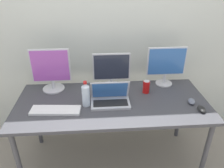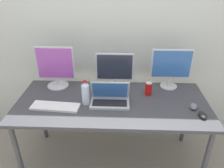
{
  "view_description": "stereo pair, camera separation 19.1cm",
  "coord_description": "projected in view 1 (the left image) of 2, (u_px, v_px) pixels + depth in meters",
  "views": [
    {
      "loc": [
        -0.12,
        -1.68,
        1.82
      ],
      "look_at": [
        0.0,
        0.0,
        0.92
      ],
      "focal_mm": 35.0,
      "sensor_mm": 36.0,
      "label": 1
    },
    {
      "loc": [
        0.07,
        -1.68,
        1.82
      ],
      "look_at": [
        0.0,
        0.0,
        0.92
      ],
      "focal_mm": 35.0,
      "sensor_mm": 36.0,
      "label": 2
    }
  ],
  "objects": [
    {
      "name": "mouse_by_laptop",
      "position": [
        192.0,
        101.0,
        1.96
      ],
      "size": [
        0.08,
        0.11,
        0.04
      ],
      "primitive_type": "ellipsoid",
      "rotation": [
        0.0,
        0.0,
        -0.25
      ],
      "color": "slate",
      "rests_on": "work_desk"
    },
    {
      "name": "laptop_silver",
      "position": [
        110.0,
        98.0,
        1.95
      ],
      "size": [
        0.35,
        0.21,
        0.21
      ],
      "color": "#B7B7BC",
      "rests_on": "work_desk"
    },
    {
      "name": "water_bottle",
      "position": [
        86.0,
        95.0,
        1.89
      ],
      "size": [
        0.07,
        0.07,
        0.24
      ],
      "color": "silver",
      "rests_on": "work_desk"
    },
    {
      "name": "ground_plane",
      "position": [
        112.0,
        159.0,
        2.35
      ],
      "size": [
        16.0,
        16.0,
        0.0
      ],
      "primitive_type": "plane",
      "color": "gray"
    },
    {
      "name": "monitor_left",
      "position": [
        51.0,
        70.0,
        2.1
      ],
      "size": [
        0.37,
        0.21,
        0.42
      ],
      "color": "silver",
      "rests_on": "work_desk"
    },
    {
      "name": "work_desk",
      "position": [
        112.0,
        107.0,
        2.03
      ],
      "size": [
        1.74,
        0.77,
        0.74
      ],
      "color": "#424247",
      "rests_on": "ground"
    },
    {
      "name": "mouse_by_keyboard",
      "position": [
        202.0,
        109.0,
        1.86
      ],
      "size": [
        0.07,
        0.11,
        0.03
      ],
      "primitive_type": "ellipsoid",
      "rotation": [
        0.0,
        0.0,
        -0.05
      ],
      "color": "black",
      "rests_on": "work_desk"
    },
    {
      "name": "monitor_right",
      "position": [
        166.0,
        64.0,
        2.19
      ],
      "size": [
        0.39,
        0.17,
        0.4
      ],
      "color": "silver",
      "rests_on": "work_desk"
    },
    {
      "name": "monitor_center",
      "position": [
        111.0,
        71.0,
        2.15
      ],
      "size": [
        0.37,
        0.21,
        0.36
      ],
      "color": "silver",
      "rests_on": "work_desk"
    },
    {
      "name": "wall_back",
      "position": [
        108.0,
        25.0,
        2.25
      ],
      "size": [
        7.0,
        0.08,
        2.6
      ],
      "primitive_type": "cube",
      "color": "silver",
      "rests_on": "ground"
    },
    {
      "name": "soda_can_near_keyboard",
      "position": [
        146.0,
        87.0,
        2.11
      ],
      "size": [
        0.07,
        0.07,
        0.13
      ],
      "color": "red",
      "rests_on": "work_desk"
    },
    {
      "name": "keyboard_main",
      "position": [
        56.0,
        110.0,
        1.85
      ],
      "size": [
        0.43,
        0.17,
        0.02
      ],
      "primitive_type": "cube",
      "rotation": [
        0.0,
        0.0,
        -0.08
      ],
      "color": "white",
      "rests_on": "work_desk"
    }
  ]
}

